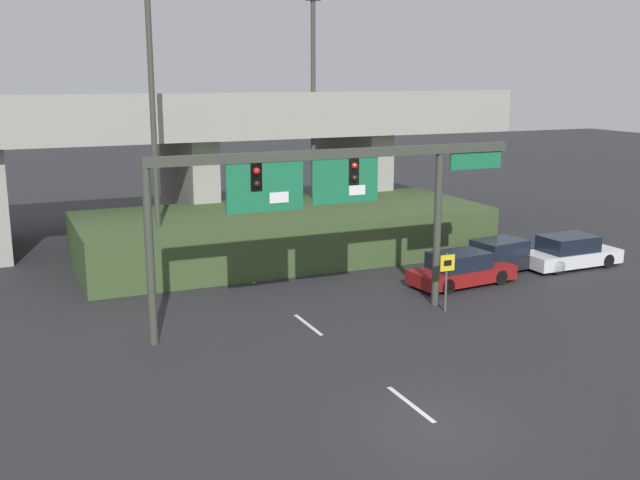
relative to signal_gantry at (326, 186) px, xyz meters
The scene contains 11 objects.
ground_plane 9.80m from the signal_gantry, 95.15° to the right, with size 160.00×160.00×0.00m, color #262628.
lane_markings 5.94m from the signal_gantry, 102.96° to the left, with size 0.14×23.60×0.01m.
signal_gantry is the anchor object (origin of this frame).
speed_limit_sign 5.69m from the signal_gantry, 11.31° to the right, with size 0.60×0.11×2.22m.
highway_light_pole_near 9.99m from the signal_gantry, 117.78° to the left, with size 0.70×0.36×17.35m.
highway_light_pole_far 13.43m from the signal_gantry, 68.68° to the left, with size 0.70×0.36×12.43m.
overpass_bridge 16.66m from the signal_gantry, 92.63° to the left, with size 34.92×9.95×7.74m.
grass_embankment 10.47m from the signal_gantry, 77.47° to the left, with size 19.28×7.51×2.29m.
parked_sedan_near_right 8.44m from the signal_gantry, 15.46° to the left, with size 4.68×2.23×1.41m.
parked_sedan_mid_right 11.31m from the signal_gantry, 17.59° to the left, with size 4.41×2.36×1.42m.
parked_sedan_far_right 14.12m from the signal_gantry, 10.44° to the left, with size 4.68×1.94×1.48m.
Camera 1 is at (-9.66, -14.82, 8.61)m, focal length 42.00 mm.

